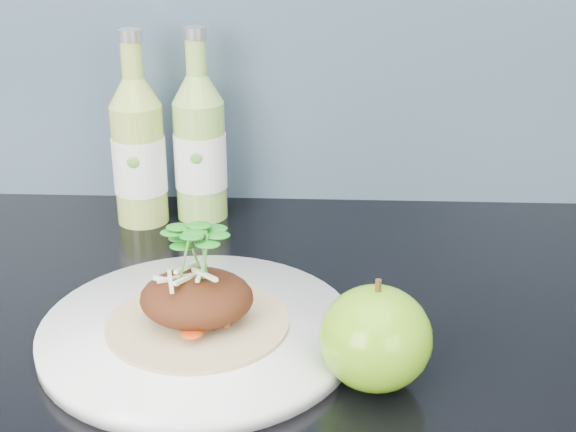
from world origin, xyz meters
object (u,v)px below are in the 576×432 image
Objects in this scene: dinner_plate at (198,332)px; cider_bottle_left at (139,152)px; green_apple at (376,338)px; cider_bottle_right at (200,148)px.

cider_bottle_left is at bearing 111.83° from dinner_plate.
dinner_plate is at bearing -64.06° from cider_bottle_left.
dinner_plate is 3.24× the size of green_apple.
cider_bottle_right is at bearing 18.68° from cider_bottle_left.
cider_bottle_left is at bearing -154.29° from cider_bottle_right.
green_apple is 0.51× the size of cider_bottle_left.
green_apple is at bearing -21.64° from dinner_plate.
cider_bottle_right is (0.07, 0.02, 0.00)m from cider_bottle_left.
cider_bottle_right is at bearing 97.45° from dinner_plate.
dinner_plate is 0.17m from green_apple.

